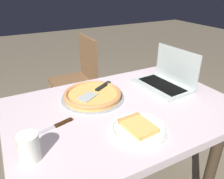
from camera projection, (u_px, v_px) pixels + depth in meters
The scene contains 7 objects.
dining_table at pixel (123, 120), 1.25m from camera, with size 1.24×0.85×0.77m.
laptop at pixel (167, 79), 1.42m from camera, with size 0.26×0.37×0.24m.
pizza_plate at pixel (138, 128), 1.01m from camera, with size 0.26×0.26×0.04m.
pizza_tray at pixel (93, 95), 1.28m from camera, with size 0.37×0.37×0.04m.
table_knife at pixel (56, 126), 1.04m from camera, with size 0.22×0.08×0.01m.
drink_cup at pixel (29, 147), 0.83m from camera, with size 0.08×0.08×0.11m.
chair_near at pixel (79, 76), 2.22m from camera, with size 0.40×0.40×0.91m.
Camera 1 is at (-0.54, -0.89, 1.39)m, focal length 35.13 mm.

